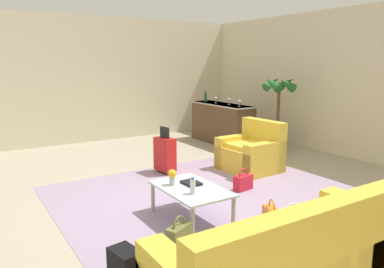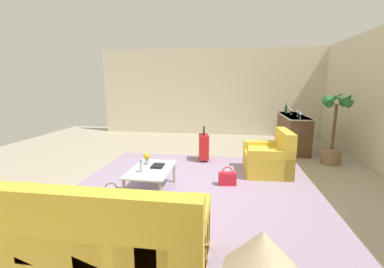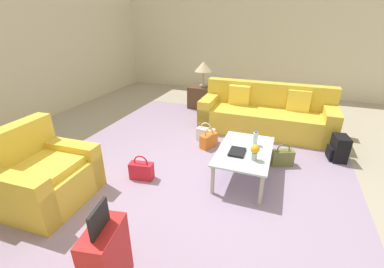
{
  "view_description": "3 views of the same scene",
  "coord_description": "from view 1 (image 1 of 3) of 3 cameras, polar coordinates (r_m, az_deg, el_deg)",
  "views": [
    {
      "loc": [
        4.22,
        -2.9,
        1.99
      ],
      "look_at": [
        0.02,
        -0.25,
        1.03
      ],
      "focal_mm": 35.0,
      "sensor_mm": 36.0,
      "label": 1
    },
    {
      "loc": [
        4.45,
        0.81,
        1.86
      ],
      "look_at": [
        -0.19,
        0.12,
        0.94
      ],
      "focal_mm": 24.0,
      "sensor_mm": 36.0,
      "label": 2
    },
    {
      "loc": [
        -2.67,
        -0.89,
        2.03
      ],
      "look_at": [
        0.17,
        0.16,
        0.66
      ],
      "focal_mm": 24.0,
      "sensor_mm": 36.0,
      "label": 3
    }
  ],
  "objects": [
    {
      "name": "handbag_olive",
      "position": [
        4.22,
        -1.99,
        -15.19
      ],
      "size": [
        0.26,
        0.35,
        0.36
      ],
      "color": "olive",
      "rests_on": "ground"
    },
    {
      "name": "potted_palm",
      "position": [
        8.64,
        12.98,
        3.18
      ],
      "size": [
        0.64,
        0.64,
        1.72
      ],
      "color": "#84664C",
      "rests_on": "ground"
    },
    {
      "name": "couch",
      "position": [
        3.49,
        15.07,
        -18.26
      ],
      "size": [
        0.88,
        2.43,
        0.9
      ],
      "color": "gold",
      "rests_on": "ground"
    },
    {
      "name": "area_rug",
      "position": [
        5.16,
        7.8,
        -11.81
      ],
      "size": [
        5.2,
        4.4,
        0.01
      ],
      "primitive_type": "cube",
      "color": "#9984A3",
      "rests_on": "ground"
    },
    {
      "name": "coffee_table_book",
      "position": [
        4.9,
        -0.11,
        -7.45
      ],
      "size": [
        0.26,
        0.2,
        0.03
      ],
      "primitive_type": "cube",
      "rotation": [
        0.0,
        0.0,
        0.0
      ],
      "color": "black",
      "rests_on": "coffee_table"
    },
    {
      "name": "wall_left",
      "position": [
        9.73,
        -15.1,
        7.96
      ],
      "size": [
        0.12,
        8.0,
        3.1
      ],
      "primitive_type": "cube",
      "color": "beige",
      "rests_on": "ground"
    },
    {
      "name": "handbag_orange",
      "position": [
        4.77,
        12.01,
        -12.28
      ],
      "size": [
        0.35,
        0.26,
        0.36
      ],
      "color": "orange",
      "rests_on": "ground"
    },
    {
      "name": "wine_glass_leftmost",
      "position": [
        9.71,
        2.15,
        5.6
      ],
      "size": [
        0.08,
        0.08,
        0.15
      ],
      "color": "silver",
      "rests_on": "bar_console"
    },
    {
      "name": "wine_bottle_green",
      "position": [
        9.58,
        2.06,
        5.59
      ],
      "size": [
        0.07,
        0.07,
        0.3
      ],
      "color": "#194C23",
      "rests_on": "bar_console"
    },
    {
      "name": "wall_back",
      "position": [
        8.15,
        26.63,
        6.69
      ],
      "size": [
        10.24,
        0.12,
        3.1
      ],
      "primitive_type": "cube",
      "color": "beige",
      "rests_on": "ground"
    },
    {
      "name": "wine_glass_right_of_centre",
      "position": [
        9.05,
        5.66,
        5.17
      ],
      "size": [
        0.08,
        0.08,
        0.15
      ],
      "color": "silver",
      "rests_on": "bar_console"
    },
    {
      "name": "suitcase_red",
      "position": [
        6.79,
        -4.15,
        -3.01
      ],
      "size": [
        0.43,
        0.29,
        0.85
      ],
      "color": "red",
      "rests_on": "ground"
    },
    {
      "name": "ground_plane",
      "position": [
        5.49,
        2.08,
        -10.33
      ],
      "size": [
        12.0,
        12.0,
        0.0
      ],
      "primitive_type": "plane",
      "color": "#A89E89"
    },
    {
      "name": "water_bottle",
      "position": [
        4.53,
        0.12,
        -7.96
      ],
      "size": [
        0.06,
        0.06,
        0.2
      ],
      "color": "silver",
      "rests_on": "coffee_table"
    },
    {
      "name": "handbag_white",
      "position": [
        4.72,
        14.96,
        -12.69
      ],
      "size": [
        0.16,
        0.33,
        0.36
      ],
      "color": "white",
      "rests_on": "ground"
    },
    {
      "name": "flower_vase",
      "position": [
        4.84,
        -3.07,
        -6.37
      ],
      "size": [
        0.11,
        0.11,
        0.21
      ],
      "color": "#B2B7BC",
      "rests_on": "coffee_table"
    },
    {
      "name": "coffee_table",
      "position": [
        4.79,
        -0.16,
        -8.75
      ],
      "size": [
        1.09,
        0.69,
        0.43
      ],
      "color": "silver",
      "rests_on": "ground"
    },
    {
      "name": "handbag_red",
      "position": [
        5.99,
        7.81,
        -7.28
      ],
      "size": [
        0.19,
        0.34,
        0.36
      ],
      "color": "red",
      "rests_on": "ground"
    },
    {
      "name": "wine_glass_rightmost",
      "position": [
        8.68,
        7.22,
        4.9
      ],
      "size": [
        0.08,
        0.08,
        0.15
      ],
      "color": "silver",
      "rests_on": "bar_console"
    },
    {
      "name": "armchair",
      "position": [
        7.07,
        9.19,
        -3.0
      ],
      "size": [
        1.02,
        0.94,
        0.92
      ],
      "color": "gold",
      "rests_on": "ground"
    },
    {
      "name": "bar_console",
      "position": [
        9.27,
        4.55,
        1.68
      ],
      "size": [
        1.92,
        0.6,
        0.98
      ],
      "color": "#513823",
      "rests_on": "ground"
    },
    {
      "name": "wine_glass_left_of_centre",
      "position": [
        9.35,
        3.62,
        5.38
      ],
      "size": [
        0.08,
        0.08,
        0.15
      ],
      "color": "silver",
      "rests_on": "bar_console"
    }
  ]
}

